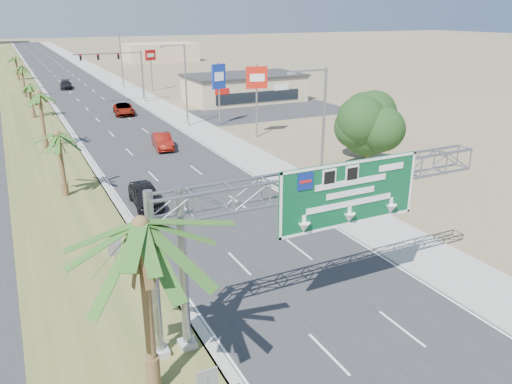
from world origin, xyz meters
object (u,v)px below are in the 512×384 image
object	(u,v)px
signal_mast	(129,72)
car_left_lane	(145,195)
car_far	(66,85)
palm_near	(141,226)
store_building	(244,88)
car_right_lane	(124,109)
pole_sign_red_far	(151,58)
pole_sign_red_near	(257,81)
pole_sign_blue	(219,79)
sign_gantry	(315,195)
car_mid_lane	(162,141)

from	to	relation	value
signal_mast	car_left_lane	size ratio (longest dim) A/B	2.11
car_left_lane	car_far	bearing A→B (deg)	90.11
palm_near	signal_mast	size ratio (longest dim) A/B	0.81
store_building	palm_near	bearing A→B (deg)	-118.28
palm_near	car_right_lane	distance (m)	56.69
store_building	car_right_lane	bearing A→B (deg)	-172.10
store_building	pole_sign_red_far	size ratio (longest dim) A/B	2.42
pole_sign_red_near	pole_sign_blue	bearing A→B (deg)	99.39
sign_gantry	palm_near	world-z (taller)	palm_near
pole_sign_red_near	pole_sign_red_far	bearing A→B (deg)	91.45
pole_sign_blue	store_building	bearing A→B (deg)	54.93
pole_sign_blue	car_right_lane	bearing A→B (deg)	127.29
pole_sign_red_far	palm_near	bearing A→B (deg)	-105.51
car_right_lane	signal_mast	bearing A→B (deg)	76.91
signal_mast	store_building	world-z (taller)	signal_mast
pole_sign_blue	car_mid_lane	bearing A→B (deg)	-140.66
sign_gantry	car_far	world-z (taller)	sign_gantry
signal_mast	pole_sign_red_near	size ratio (longest dim) A/B	1.26
signal_mast	car_mid_lane	distance (m)	29.70
signal_mast	car_mid_lane	size ratio (longest dim) A/B	2.11
palm_near	car_mid_lane	bearing A→B (deg)	72.90
pole_sign_blue	signal_mast	bearing A→B (deg)	106.44
sign_gantry	car_far	bearing A→B (deg)	90.72
car_left_lane	pole_sign_red_near	size ratio (longest dim) A/B	0.60
car_right_lane	car_left_lane	bearing A→B (deg)	-93.23
car_left_lane	car_far	world-z (taller)	car_left_lane
car_left_lane	store_building	bearing A→B (deg)	57.73
sign_gantry	car_far	distance (m)	83.33
store_building	pole_sign_red_near	distance (m)	25.16
sign_gantry	pole_sign_blue	world-z (taller)	pole_sign_blue
sign_gantry	car_left_lane	xyz separation A→B (m)	(-3.30, 17.51, -5.23)
car_mid_lane	car_right_lane	xyz separation A→B (m)	(0.50, 20.44, -0.03)
car_far	pole_sign_blue	distance (m)	44.58
sign_gantry	car_far	size ratio (longest dim) A/B	3.25
car_far	pole_sign_red_far	xyz separation A→B (m)	(13.78, -9.85, 5.07)
store_building	pole_sign_blue	xyz separation A→B (m)	(-10.61, -15.11, 3.77)
car_left_lane	car_mid_lane	xyz separation A→B (m)	(5.86, 15.35, -0.03)
sign_gantry	car_left_lane	distance (m)	18.57
car_mid_lane	store_building	bearing A→B (deg)	55.63
sign_gantry	car_mid_lane	world-z (taller)	sign_gantry
pole_sign_red_far	car_mid_lane	bearing A→B (deg)	-104.13
sign_gantry	pole_sign_blue	bearing A→B (deg)	73.09
pole_sign_red_near	car_left_lane	bearing A→B (deg)	-137.58
store_building	car_far	size ratio (longest dim) A/B	3.49
car_far	car_right_lane	bearing A→B (deg)	-75.76
signal_mast	palm_near	bearing A→B (deg)	-102.66
palm_near	car_left_lane	world-z (taller)	palm_near
car_mid_lane	pole_sign_blue	xyz separation A→B (m)	(9.89, 8.11, 4.97)
car_far	pole_sign_red_near	xyz separation A→B (m)	(14.80, -50.06, 5.58)
store_building	car_mid_lane	bearing A→B (deg)	-131.45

